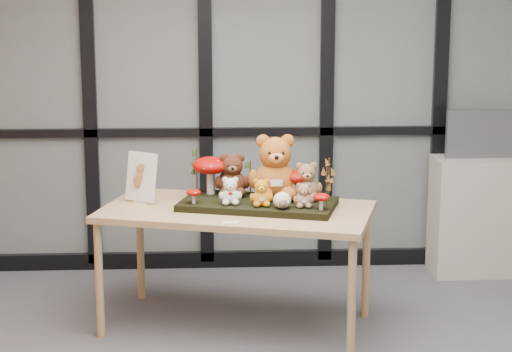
{
  "coord_description": "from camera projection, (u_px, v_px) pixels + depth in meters",
  "views": [
    {
      "loc": [
        -0.43,
        -4.34,
        2.18
      ],
      "look_at": [
        -0.14,
        1.19,
        0.99
      ],
      "focal_mm": 65.0,
      "sensor_mm": 36.0,
      "label": 1
    }
  ],
  "objects": [
    {
      "name": "diorama_tray",
      "position": [
        258.0,
        204.0,
        5.77
      ],
      "size": [
        1.04,
        0.72,
        0.04
      ],
      "primitive_type": "cube",
      "rotation": [
        0.0,
        0.0,
        -0.28
      ],
      "color": "black",
      "rests_on": "display_table"
    },
    {
      "name": "sprig_dry_far_right",
      "position": [
        329.0,
        179.0,
        5.74
      ],
      "size": [
        0.05,
        0.05,
        0.27
      ],
      "primitive_type": null,
      "color": "brown",
      "rests_on": "diorama_tray"
    },
    {
      "name": "glass_partition",
      "position": [
        266.0,
        82.0,
        6.83
      ],
      "size": [
        4.9,
        0.06,
        2.78
      ],
      "color": "#2D383F",
      "rests_on": "floor"
    },
    {
      "name": "sprig_green_mid_left",
      "position": [
        225.0,
        173.0,
        5.96
      ],
      "size": [
        0.05,
        0.05,
        0.26
      ],
      "primitive_type": null,
      "color": "#1A380C",
      "rests_on": "diorama_tray"
    },
    {
      "name": "sprig_green_far_left",
      "position": [
        197.0,
        170.0,
        5.95
      ],
      "size": [
        0.05,
        0.05,
        0.3
      ],
      "primitive_type": null,
      "color": "#1A380C",
      "rests_on": "diorama_tray"
    },
    {
      "name": "monitor",
      "position": [
        480.0,
        134.0,
        6.78
      ],
      "size": [
        0.5,
        0.05,
        0.36
      ],
      "color": "#4B4D52",
      "rests_on": "cabinet"
    },
    {
      "name": "label_card",
      "position": [
        231.0,
        222.0,
        5.41
      ],
      "size": [
        0.09,
        0.03,
        0.0
      ],
      "primitive_type": "cube",
      "color": "white",
      "rests_on": "display_table"
    },
    {
      "name": "mushroom_back_right",
      "position": [
        297.0,
        183.0,
        5.81
      ],
      "size": [
        0.18,
        0.18,
        0.2
      ],
      "primitive_type": null,
      "color": "#930804",
      "rests_on": "diorama_tray"
    },
    {
      "name": "sprig_green_centre",
      "position": [
        250.0,
        177.0,
        5.94
      ],
      "size": [
        0.05,
        0.05,
        0.22
      ],
      "primitive_type": null,
      "color": "#1A380C",
      "rests_on": "diorama_tray"
    },
    {
      "name": "bear_beige_small",
      "position": [
        304.0,
        194.0,
        5.59
      ],
      "size": [
        0.15,
        0.15,
        0.17
      ],
      "primitive_type": null,
      "rotation": [
        0.0,
        0.0,
        -0.28
      ],
      "color": "#90724E",
      "rests_on": "diorama_tray"
    },
    {
      "name": "bear_tan_back",
      "position": [
        306.0,
        179.0,
        5.77
      ],
      "size": [
        0.24,
        0.23,
        0.26
      ],
      "primitive_type": null,
      "rotation": [
        0.0,
        0.0,
        -0.28
      ],
      "color": "brown",
      "rests_on": "diorama_tray"
    },
    {
      "name": "mushroom_front_left",
      "position": [
        194.0,
        196.0,
        5.69
      ],
      "size": [
        0.09,
        0.09,
        0.1
      ],
      "primitive_type": null,
      "color": "#930804",
      "rests_on": "diorama_tray"
    },
    {
      "name": "bear_brown_medium",
      "position": [
        232.0,
        172.0,
        5.89
      ],
      "size": [
        0.27,
        0.26,
        0.3
      ],
      "primitive_type": null,
      "rotation": [
        0.0,
        0.0,
        -0.28
      ],
      "color": "#432011",
      "rests_on": "diorama_tray"
    },
    {
      "name": "mushroom_back_left",
      "position": [
        211.0,
        173.0,
        5.93
      ],
      "size": [
        0.24,
        0.24,
        0.27
      ],
      "primitive_type": null,
      "color": "#930804",
      "rests_on": "diorama_tray"
    },
    {
      "name": "cabinet",
      "position": [
        477.0,
        216.0,
        6.89
      ],
      "size": [
        0.66,
        0.38,
        0.88
      ],
      "primitive_type": "cube",
      "color": "#B0A89D",
      "rests_on": "floor"
    },
    {
      "name": "bear_white_bow",
      "position": [
        230.0,
        189.0,
        5.67
      ],
      "size": [
        0.17,
        0.16,
        0.19
      ],
      "primitive_type": null,
      "rotation": [
        0.0,
        0.0,
        -0.28
      ],
      "color": "white",
      "rests_on": "diorama_tray"
    },
    {
      "name": "display_table",
      "position": [
        236.0,
        219.0,
        5.75
      ],
      "size": [
        1.81,
        1.25,
        0.77
      ],
      "rotation": [
        0.0,
        0.0,
        -0.28
      ],
      "color": "tan",
      "rests_on": "floor"
    },
    {
      "name": "sprig_dry_mid_right",
      "position": [
        327.0,
        186.0,
        5.62
      ],
      "size": [
        0.05,
        0.05,
        0.24
      ],
      "primitive_type": null,
      "color": "brown",
      "rests_on": "diorama_tray"
    },
    {
      "name": "room_shell",
      "position": [
        300.0,
        85.0,
        4.36
      ],
      "size": [
        5.0,
        5.0,
        5.0
      ],
      "color": "beige",
      "rests_on": "floor"
    },
    {
      "name": "bear_pooh_yellow",
      "position": [
        275.0,
        163.0,
        5.79
      ],
      "size": [
        0.41,
        0.39,
        0.45
      ],
      "primitive_type": null,
      "rotation": [
        0.0,
        0.0,
        -0.28
      ],
      "color": "#A8591C",
      "rests_on": "diorama_tray"
    },
    {
      "name": "bear_small_yellow",
      "position": [
        261.0,
        191.0,
        5.63
      ],
      "size": [
        0.17,
        0.16,
        0.19
      ],
      "primitive_type": null,
      "rotation": [
        0.0,
        0.0,
        -0.28
      ],
      "color": "orange",
      "rests_on": "diorama_tray"
    },
    {
      "name": "plush_cream_hedgehog",
      "position": [
        282.0,
        199.0,
        5.57
      ],
      "size": [
        0.1,
        0.1,
        0.11
      ],
      "primitive_type": null,
      "rotation": [
        0.0,
        0.0,
        -0.28
      ],
      "color": "#F0E5CE",
      "rests_on": "diorama_tray"
    },
    {
      "name": "sign_holder",
      "position": [
        141.0,
        179.0,
        5.87
      ],
      "size": [
        0.22,
        0.18,
        0.32
      ],
      "rotation": [
        0.0,
        0.0,
        -0.6
      ],
      "color": "silver",
      "rests_on": "display_table"
    },
    {
      "name": "mushroom_front_right",
      "position": [
        321.0,
        201.0,
        5.53
      ],
      "size": [
        0.1,
        0.1,
        0.11
      ],
      "primitive_type": null,
      "color": "#930804",
      "rests_on": "diorama_tray"
    }
  ]
}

